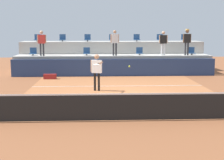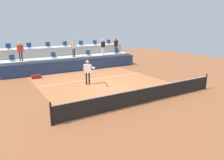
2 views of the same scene
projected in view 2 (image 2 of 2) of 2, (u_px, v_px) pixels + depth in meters
name	position (u px, v px, depth m)	size (l,w,h in m)	color
ground_plane	(109.00, 86.00, 14.79)	(40.00, 40.00, 0.00)	brown
court_inner_paint	(102.00, 83.00, 15.61)	(9.00, 10.00, 0.01)	#A36038
court_service_line	(94.00, 79.00, 16.77)	(9.00, 0.06, 0.00)	silver
tennis_net	(146.00, 95.00, 11.35)	(10.48, 0.08, 1.07)	black
sponsor_backboard	(77.00, 65.00, 19.61)	(13.00, 0.16, 1.10)	navy
seating_tier_lower	(72.00, 63.00, 20.67)	(13.00, 1.80, 1.25)	#ADAAA3
seating_tier_upper	(66.00, 56.00, 22.05)	(13.00, 1.80, 2.10)	#ADAAA3
stadium_chair_lower_far_left	(12.00, 59.00, 17.72)	(0.44, 0.40, 0.52)	#2D2D33
stadium_chair_lower_left	(54.00, 56.00, 19.51)	(0.44, 0.40, 0.52)	#2D2D33
stadium_chair_lower_right	(88.00, 53.00, 21.30)	(0.44, 0.40, 0.52)	#2D2D33
stadium_chair_lower_far_right	(117.00, 51.00, 23.09)	(0.44, 0.40, 0.52)	#2D2D33
stadium_chair_upper_far_left	(8.00, 47.00, 18.99)	(0.44, 0.40, 0.52)	#2D2D33
stadium_chair_upper_left	(29.00, 46.00, 19.89)	(0.44, 0.40, 0.52)	#2D2D33
stadium_chair_upper_mid_left	(48.00, 45.00, 20.79)	(0.44, 0.40, 0.52)	#2D2D33
stadium_chair_upper_center	(65.00, 44.00, 21.69)	(0.44, 0.40, 0.52)	#2D2D33
stadium_chair_upper_mid_right	(81.00, 44.00, 22.59)	(0.44, 0.40, 0.52)	#2D2D33
stadium_chair_upper_right	(95.00, 43.00, 23.45)	(0.44, 0.40, 0.52)	#2D2D33
stadium_chair_upper_far_right	(109.00, 42.00, 24.36)	(0.44, 0.40, 0.52)	#2D2D33
tennis_player	(88.00, 70.00, 14.90)	(0.60, 1.33, 1.79)	black
spectator_in_white	(20.00, 50.00, 17.55)	(0.58, 0.25, 1.63)	#2D2D33
spectator_leaning_on_rail	(74.00, 47.00, 19.93)	(0.58, 0.28, 1.67)	#2D2D33
spectator_in_grey	(103.00, 46.00, 21.57)	(0.57, 0.22, 1.60)	white
spectator_with_hat	(116.00, 44.00, 22.33)	(0.59, 0.46, 1.75)	#2D2D33
tennis_ball	(122.00, 68.00, 13.53)	(0.07, 0.07, 0.07)	#CCE033
equipment_bag	(36.00, 77.00, 16.90)	(0.76, 0.28, 0.30)	maroon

